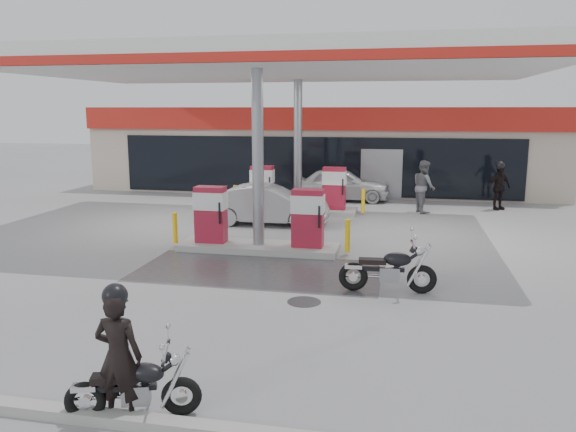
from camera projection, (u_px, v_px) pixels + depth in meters
name	position (u px, v px, depth m)	size (l,w,h in m)	color
ground	(239.00, 270.00, 13.94)	(90.00, 90.00, 0.00)	gray
wet_patch	(258.00, 271.00, 13.84)	(6.00, 3.00, 0.00)	#4C4C4F
drain_cover	(304.00, 302.00, 11.62)	(0.70, 0.70, 0.01)	#38383A
kerb	(83.00, 415.00, 7.19)	(28.00, 0.25, 0.15)	gray
store_building	(326.00, 147.00, 28.89)	(22.00, 8.22, 4.00)	#BFB1A0
canopy	(281.00, 66.00, 17.75)	(16.00, 10.02, 5.51)	silver
pump_island_near	(259.00, 226.00, 15.73)	(5.14, 1.30, 1.78)	#9E9E99
pump_island_far	(298.00, 194.00, 21.50)	(5.14, 1.30, 1.78)	#9E9E99
main_motorcycle	(136.00, 389.00, 7.21)	(1.70, 0.78, 0.90)	black
biker_main	(119.00, 356.00, 7.10)	(0.62, 0.41, 1.71)	black
parked_motorcycle	(389.00, 271.00, 12.16)	(2.12, 0.81, 1.09)	black
sedan_white	(341.00, 184.00, 24.32)	(1.67, 4.15, 1.41)	silver
attendant	(424.00, 186.00, 21.48)	(0.98, 0.76, 2.02)	slate
hatchback_silver	(268.00, 205.00, 19.31)	(1.45, 4.17, 1.37)	#919498
parked_car_left	(232.00, 176.00, 28.18)	(1.68, 4.14, 1.20)	#17224E
biker_walking	(499.00, 187.00, 22.08)	(1.06, 0.44, 1.80)	black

